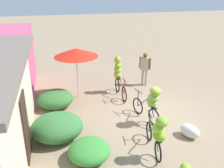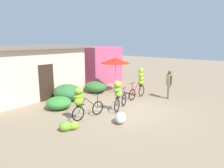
% 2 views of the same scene
% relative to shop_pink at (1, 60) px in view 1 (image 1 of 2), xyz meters
% --- Properties ---
extents(ground_plane, '(60.00, 60.00, 0.00)m').
position_rel_shop_pink_xyz_m(ground_plane, '(-4.16, -6.15, -1.39)').
color(ground_plane, '#957E61').
extents(shop_pink, '(3.20, 2.80, 2.78)m').
position_rel_shop_pink_xyz_m(shop_pink, '(0.00, 0.00, 0.00)').
color(shop_pink, '#C34F75').
rests_on(shop_pink, ground).
extents(hedge_bush_front_left, '(1.21, 1.23, 0.60)m').
position_rel_shop_pink_xyz_m(hedge_bush_front_left, '(-6.19, -3.26, -1.09)').
color(hedge_bush_front_left, '#388836').
rests_on(hedge_bush_front_left, ground).
extents(hedge_bush_front_right, '(1.49, 1.68, 0.88)m').
position_rel_shop_pink_xyz_m(hedge_bush_front_right, '(-4.93, -2.39, -0.95)').
color(hedge_bush_front_right, '#357237').
rests_on(hedge_bush_front_right, ground).
extents(hedge_bush_mid, '(1.36, 1.44, 0.73)m').
position_rel_shop_pink_xyz_m(hedge_bush_mid, '(-2.61, -2.36, -1.03)').
color(hedge_bush_mid, '#346931').
rests_on(hedge_bush_mid, ground).
extents(market_umbrella, '(1.85, 1.85, 2.22)m').
position_rel_shop_pink_xyz_m(market_umbrella, '(-1.84, -3.36, 0.65)').
color(market_umbrella, beige).
rests_on(market_umbrella, ground).
extents(bicycle_leftmost, '(1.68, 0.47, 1.42)m').
position_rel_shop_pink_xyz_m(bicycle_leftmost, '(-6.50, -5.20, -0.54)').
color(bicycle_leftmost, black).
rests_on(bicycle_leftmost, ground).
extents(bicycle_near_pile, '(1.61, 0.63, 1.47)m').
position_rel_shop_pink_xyz_m(bicycle_near_pile, '(-4.62, -5.70, -0.49)').
color(bicycle_near_pile, black).
rests_on(bicycle_near_pile, ground).
extents(bicycle_center_loaded, '(1.72, 0.39, 1.72)m').
position_rel_shop_pink_xyz_m(bicycle_center_loaded, '(-1.84, -5.18, -0.43)').
color(bicycle_center_loaded, black).
rests_on(bicycle_center_loaded, ground).
extents(produce_sack, '(0.83, 0.73, 0.44)m').
position_rel_shop_pink_xyz_m(produce_sack, '(-5.75, -6.67, -1.17)').
color(produce_sack, silver).
rests_on(produce_sack, ground).
extents(person_vendor, '(0.41, 0.46, 1.62)m').
position_rel_shop_pink_xyz_m(person_vendor, '(-1.14, -6.66, -0.40)').
color(person_vendor, gray).
rests_on(person_vendor, ground).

